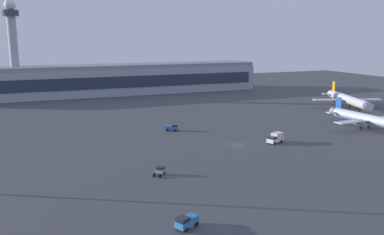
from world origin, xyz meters
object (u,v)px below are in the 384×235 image
Objects in this scene: control_tower at (13,43)px; airplane_near_gate at (348,99)px; pushback_tug at (160,171)px; cargo_loader at (172,127)px; airplane_mid_apron at (369,120)px; maintenance_van at (186,222)px; catering_truck at (276,138)px.

airplane_near_gate is (138.16, -88.09, -24.59)m from control_tower.
control_tower is at bearing -14.03° from airplane_near_gate.
control_tower reaches higher than pushback_tug.
airplane_near_gate is 119.48m from pushback_tug.
control_tower is at bearing -128.00° from cargo_loader.
cargo_loader is at bearing 26.93° from airplane_near_gate.
airplane_mid_apron is 7.94× the size of maintenance_van.
control_tower reaches higher than airplane_near_gate.
pushback_tug is at bearing 87.45° from catering_truck.
airplane_near_gate is at bearing -79.99° from maintenance_van.
maintenance_van is (27.99, -170.51, -27.28)m from control_tower.
pushback_tug is at bearing -77.34° from control_tower.
catering_truck is (73.51, -128.32, -26.88)m from control_tower.
control_tower is 1.29× the size of airplane_near_gate.
control_tower is 1.38× the size of airplane_mid_apron.
catering_truck is at bearing 50.38° from airplane_near_gate.
airplane_mid_apron is at bearing 95.32° from cargo_loader.
pushback_tug is at bearing 9.77° from airplane_mid_apron.
airplane_mid_apron is at bearing 75.05° from airplane_near_gate.
control_tower is at bearing 144.36° from pushback_tug.
control_tower is 116.07m from cargo_loader.
airplane_near_gate is 6.35× the size of catering_truck.
airplane_mid_apron is 5.94× the size of catering_truck.
control_tower is 170.87m from airplane_mid_apron.
airplane_mid_apron is 83.65m from pushback_tug.
control_tower is 10.93× the size of maintenance_van.
cargo_loader is 45.48m from pushback_tug.
control_tower reaches higher than cargo_loader.
airplane_near_gate is at bearing 124.21° from cargo_loader.
airplane_near_gate is at bearing -126.15° from airplane_mid_apron.
cargo_loader is 72.68m from maintenance_van.
catering_truck is at bearing 61.34° from pushback_tug.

